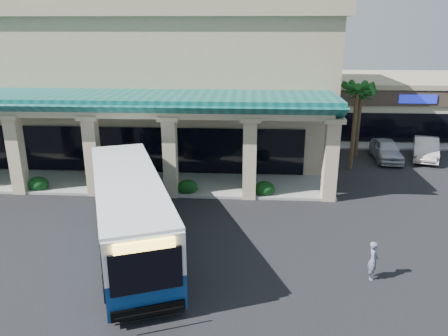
# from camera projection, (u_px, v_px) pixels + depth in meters

# --- Properties ---
(ground) EXTENTS (110.00, 110.00, 0.00)m
(ground) POSITION_uv_depth(u_px,v_px,m) (216.00, 239.00, 20.39)
(ground) COLOR black
(main_building) EXTENTS (30.80, 14.80, 11.35)m
(main_building) POSITION_uv_depth(u_px,v_px,m) (130.00, 76.00, 34.25)
(main_building) COLOR tan
(main_building) RESTS_ON ground
(arcade) EXTENTS (30.00, 6.20, 5.70)m
(arcade) POSITION_uv_depth(u_px,v_px,m) (93.00, 140.00, 26.41)
(arcade) COLOR #0D5250
(arcade) RESTS_ON ground
(strip_mall) EXTENTS (22.50, 12.50, 4.90)m
(strip_mall) POSITION_uv_depth(u_px,v_px,m) (425.00, 103.00, 41.34)
(strip_mall) COLOR beige
(strip_mall) RESTS_ON ground
(palm_0) EXTENTS (2.40, 2.40, 6.60)m
(palm_0) POSITION_uv_depth(u_px,v_px,m) (355.00, 122.00, 29.30)
(palm_0) COLOR #124414
(palm_0) RESTS_ON ground
(palm_1) EXTENTS (2.40, 2.40, 5.80)m
(palm_1) POSITION_uv_depth(u_px,v_px,m) (359.00, 119.00, 32.21)
(palm_1) COLOR #124414
(palm_1) RESTS_ON ground
(broadleaf_tree) EXTENTS (2.60, 2.60, 4.81)m
(broadleaf_tree) POSITION_uv_depth(u_px,v_px,m) (321.00, 112.00, 37.22)
(broadleaf_tree) COLOR black
(broadleaf_tree) RESTS_ON ground
(transit_bus) EXTENTS (6.75, 12.02, 3.30)m
(transit_bus) POSITION_uv_depth(u_px,v_px,m) (129.00, 213.00, 19.14)
(transit_bus) COLOR navy
(transit_bus) RESTS_ON ground
(pedestrian) EXTENTS (0.51, 0.66, 1.59)m
(pedestrian) POSITION_uv_depth(u_px,v_px,m) (373.00, 260.00, 16.96)
(pedestrian) COLOR slate
(pedestrian) RESTS_ON ground
(car_silver) EXTENTS (2.00, 4.56, 1.53)m
(car_silver) POSITION_uv_depth(u_px,v_px,m) (386.00, 150.00, 32.03)
(car_silver) COLOR #B4B5C2
(car_silver) RESTS_ON ground
(car_white) EXTENTS (3.04, 5.02, 1.56)m
(car_white) POSITION_uv_depth(u_px,v_px,m) (426.00, 149.00, 32.30)
(car_white) COLOR silver
(car_white) RESTS_ON ground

